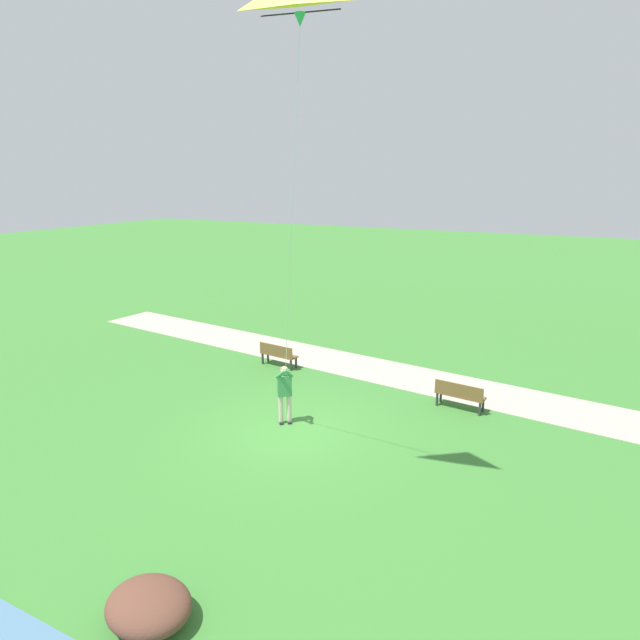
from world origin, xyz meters
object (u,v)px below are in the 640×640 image
(flying_kite, at_px, (303,2))
(lakeside_shrub, at_px, (149,606))
(park_bench_far_walkway, at_px, (460,394))
(person_kite_flyer, at_px, (285,389))
(park_bench_near_walkway, at_px, (278,354))

(flying_kite, bearing_deg, lakeside_shrub, -9.34)
(park_bench_far_walkway, bearing_deg, person_kite_flyer, -52.91)
(person_kite_flyer, xyz_separation_m, park_bench_near_walkway, (-4.02, -2.68, -0.54))
(person_kite_flyer, relative_size, park_bench_near_walkway, 1.19)
(person_kite_flyer, bearing_deg, park_bench_near_walkway, -146.28)
(person_kite_flyer, height_order, park_bench_far_walkway, person_kite_flyer)
(person_kite_flyer, distance_m, flying_kite, 9.62)
(lakeside_shrub, bearing_deg, flying_kite, 170.66)
(person_kite_flyer, relative_size, flying_kite, 0.21)
(person_kite_flyer, distance_m, park_bench_near_walkway, 4.87)
(lakeside_shrub, bearing_deg, park_bench_near_walkway, -158.51)
(flying_kite, xyz_separation_m, park_bench_near_walkway, (-7.16, -5.08, -9.30))
(park_bench_near_walkway, distance_m, park_bench_far_walkway, 7.00)
(flying_kite, bearing_deg, park_bench_far_walkway, 163.62)
(park_bench_far_walkway, height_order, lakeside_shrub, park_bench_far_walkway)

